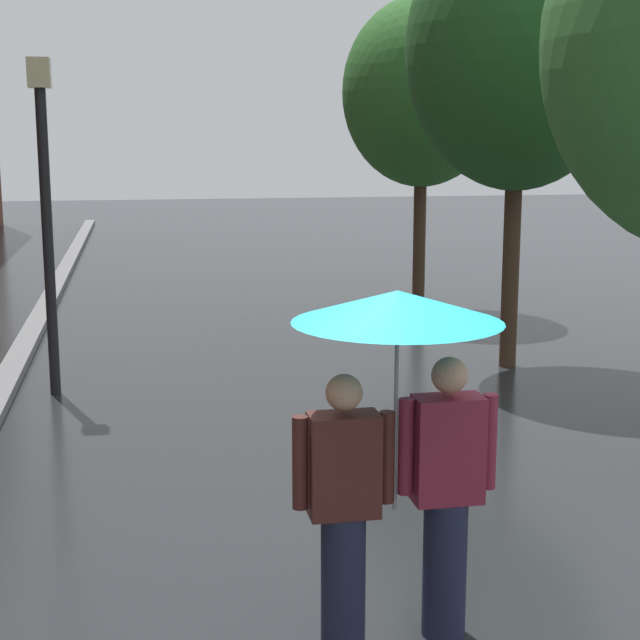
% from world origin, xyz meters
% --- Properties ---
extents(ground_plane, '(80.00, 80.00, 0.00)m').
position_xyz_m(ground_plane, '(0.00, 0.00, 0.00)').
color(ground_plane, '#26282B').
extents(kerb_strip, '(0.30, 36.00, 0.12)m').
position_xyz_m(kerb_strip, '(-3.20, 10.00, 0.06)').
color(kerb_strip, slate).
rests_on(kerb_strip, ground).
extents(street_tree_1, '(2.75, 2.75, 5.69)m').
position_xyz_m(street_tree_1, '(3.01, 6.04, 3.95)').
color(street_tree_1, '#473323').
rests_on(street_tree_1, ground).
extents(street_tree_2, '(2.62, 2.62, 5.16)m').
position_xyz_m(street_tree_2, '(3.04, 10.23, 3.60)').
color(street_tree_2, '#473323').
rests_on(street_tree_2, ground).
extents(couple_under_umbrella, '(1.20, 1.19, 2.08)m').
position_xyz_m(couple_under_umbrella, '(-0.19, -0.36, 1.42)').
color(couple_under_umbrella, '#1E233D').
rests_on(couple_under_umbrella, ground).
extents(street_lamp_post, '(0.24, 0.24, 3.75)m').
position_xyz_m(street_lamp_post, '(-2.60, 5.69, 2.22)').
color(street_lamp_post, black).
rests_on(street_lamp_post, ground).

